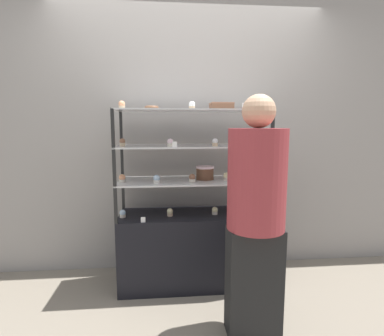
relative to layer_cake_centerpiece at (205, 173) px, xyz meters
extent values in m
plane|color=gray|center=(-0.11, -0.02, -1.00)|extent=(20.00, 20.00, 0.00)
cube|color=gray|center=(-0.11, 0.35, 0.30)|extent=(8.00, 0.05, 2.60)
cube|color=black|center=(-0.11, -0.02, -0.68)|extent=(1.26, 0.46, 0.64)
cube|color=black|center=(-0.73, 0.20, -0.21)|extent=(0.02, 0.02, 0.30)
cube|color=black|center=(0.50, 0.20, -0.21)|extent=(0.02, 0.02, 0.30)
cube|color=black|center=(-0.73, -0.24, -0.21)|extent=(0.02, 0.02, 0.30)
cube|color=black|center=(0.50, -0.24, -0.21)|extent=(0.02, 0.02, 0.30)
cube|color=silver|center=(-0.11, -0.02, -0.06)|extent=(1.26, 0.46, 0.01)
cube|color=black|center=(-0.73, 0.20, 0.09)|extent=(0.02, 0.02, 0.30)
cube|color=black|center=(0.50, 0.20, 0.09)|extent=(0.02, 0.02, 0.30)
cube|color=black|center=(-0.73, -0.24, 0.09)|extent=(0.02, 0.02, 0.30)
cube|color=black|center=(0.50, -0.24, 0.09)|extent=(0.02, 0.02, 0.30)
cube|color=silver|center=(-0.11, -0.02, 0.23)|extent=(1.26, 0.46, 0.01)
cube|color=black|center=(-0.73, 0.20, 0.39)|extent=(0.02, 0.02, 0.30)
cube|color=black|center=(0.50, 0.20, 0.39)|extent=(0.02, 0.02, 0.30)
cube|color=black|center=(-0.73, -0.24, 0.39)|extent=(0.02, 0.02, 0.30)
cube|color=black|center=(0.50, -0.24, 0.39)|extent=(0.02, 0.02, 0.30)
cube|color=silver|center=(-0.11, -0.02, 0.53)|extent=(1.26, 0.46, 0.01)
cylinder|color=brown|center=(0.00, 0.00, -0.01)|extent=(0.15, 0.15, 0.10)
cylinder|color=silver|center=(0.00, 0.00, 0.05)|extent=(0.16, 0.16, 0.02)
cube|color=brown|center=(0.13, -0.01, 0.56)|extent=(0.18, 0.17, 0.05)
cube|color=#8C5B42|center=(0.13, -0.01, 0.59)|extent=(0.19, 0.17, 0.01)
cylinder|color=beige|center=(-0.70, -0.08, -0.34)|extent=(0.05, 0.05, 0.03)
sphere|color=silver|center=(-0.70, -0.08, -0.32)|extent=(0.05, 0.05, 0.05)
cylinder|color=#CCB28C|center=(-0.31, -0.07, -0.34)|extent=(0.05, 0.05, 0.03)
sphere|color=#F4EAB2|center=(-0.31, -0.07, -0.32)|extent=(0.05, 0.05, 0.05)
cylinder|color=beige|center=(0.08, -0.06, -0.34)|extent=(0.05, 0.05, 0.03)
sphere|color=#F4EAB2|center=(0.08, -0.06, -0.32)|extent=(0.05, 0.05, 0.05)
cylinder|color=white|center=(0.47, -0.08, -0.34)|extent=(0.05, 0.05, 0.03)
sphere|color=white|center=(0.47, -0.08, -0.32)|extent=(0.05, 0.05, 0.05)
cube|color=white|center=(-0.52, -0.23, -0.33)|extent=(0.04, 0.00, 0.04)
cylinder|color=beige|center=(-0.70, -0.07, -0.05)|extent=(0.05, 0.05, 0.02)
sphere|color=#E5996B|center=(-0.70, -0.07, -0.02)|extent=(0.05, 0.05, 0.05)
cylinder|color=white|center=(-0.41, -0.12, -0.05)|extent=(0.05, 0.05, 0.02)
sphere|color=silver|center=(-0.41, -0.12, -0.02)|extent=(0.05, 0.05, 0.05)
cylinder|color=beige|center=(-0.12, -0.10, -0.05)|extent=(0.05, 0.05, 0.02)
sphere|color=#8C5B42|center=(-0.12, -0.10, -0.02)|extent=(0.05, 0.05, 0.05)
cylinder|color=beige|center=(0.18, -0.06, -0.05)|extent=(0.05, 0.05, 0.02)
sphere|color=#F4EAB2|center=(0.18, -0.06, -0.02)|extent=(0.05, 0.05, 0.05)
cylinder|color=#CCB28C|center=(0.44, -0.06, -0.05)|extent=(0.05, 0.05, 0.02)
sphere|color=silver|center=(0.44, -0.06, -0.02)|extent=(0.05, 0.05, 0.05)
cube|color=white|center=(0.21, -0.23, -0.04)|extent=(0.04, 0.00, 0.04)
cylinder|color=#CCB28C|center=(-0.69, -0.06, 0.25)|extent=(0.04, 0.04, 0.03)
sphere|color=#8C5B42|center=(-0.69, -0.06, 0.28)|extent=(0.05, 0.05, 0.05)
cylinder|color=beige|center=(-0.30, -0.14, 0.25)|extent=(0.04, 0.04, 0.03)
sphere|color=silver|center=(-0.30, -0.14, 0.28)|extent=(0.05, 0.05, 0.05)
cylinder|color=#CCB28C|center=(0.06, -0.13, 0.25)|extent=(0.04, 0.04, 0.03)
sphere|color=white|center=(0.06, -0.13, 0.28)|extent=(0.05, 0.05, 0.05)
cylinder|color=beige|center=(0.46, -0.11, 0.25)|extent=(0.04, 0.04, 0.03)
sphere|color=#8C5B42|center=(0.46, -0.11, 0.28)|extent=(0.05, 0.05, 0.05)
cube|color=white|center=(-0.27, -0.23, 0.26)|extent=(0.04, 0.00, 0.04)
cylinder|color=#CCB28C|center=(-0.68, -0.10, 0.55)|extent=(0.05, 0.05, 0.02)
sphere|color=#E5996B|center=(-0.68, -0.10, 0.57)|extent=(0.05, 0.05, 0.05)
cylinder|color=#CCB28C|center=(-0.12, -0.10, 0.55)|extent=(0.05, 0.05, 0.02)
sphere|color=white|center=(-0.12, -0.10, 0.57)|extent=(0.05, 0.05, 0.05)
cylinder|color=white|center=(0.46, -0.12, 0.55)|extent=(0.05, 0.05, 0.02)
sphere|color=#8C5B42|center=(0.46, -0.12, 0.57)|extent=(0.05, 0.05, 0.05)
cube|color=white|center=(0.27, -0.23, 0.56)|extent=(0.04, 0.00, 0.04)
torus|color=brown|center=(-0.45, 0.02, 0.55)|extent=(0.12, 0.12, 0.03)
cube|color=black|center=(0.23, -0.72, -0.63)|extent=(0.35, 0.19, 0.74)
cylinder|color=#993338|center=(0.23, -0.72, 0.07)|extent=(0.37, 0.37, 0.64)
sphere|color=tan|center=(0.23, -0.72, 0.49)|extent=(0.21, 0.21, 0.21)
camera|label=1|loc=(-0.35, -2.54, 0.40)|focal=28.00mm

